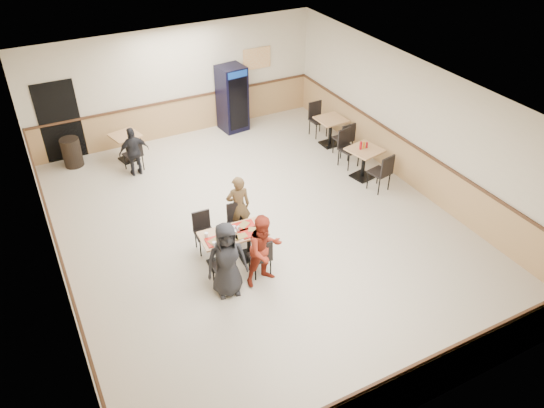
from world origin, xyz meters
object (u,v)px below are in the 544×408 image
main_table (234,242)px  diner_woman_left (227,260)px  side_table_near (364,159)px  trash_bin (72,152)px  lone_diner (134,152)px  diner_man_opposite (238,206)px  side_table_far (331,127)px  diner_woman_right (264,250)px  back_table (126,143)px  pepsi_cooler (232,98)px

main_table → diner_woman_left: size_ratio=0.86×
side_table_near → trash_bin: (-6.19, 3.87, -0.14)m
diner_woman_left → lone_diner: diner_woman_left is taller
main_table → trash_bin: trash_bin is taller
diner_man_opposite → side_table_near: bearing=-160.7°
lone_diner → side_table_far: size_ratio=1.65×
diner_woman_right → diner_man_opposite: diner_woman_right is taller
diner_woman_left → back_table: bearing=103.5°
diner_woman_right → lone_diner: bearing=97.1°
diner_woman_right → diner_man_opposite: bearing=78.2°
diner_man_opposite → pepsi_cooler: bearing=-103.9°
lone_diner → trash_bin: bearing=-42.7°
diner_woman_right → lone_diner: diner_woman_right is taller
diner_man_opposite → side_table_far: diner_man_opposite is taller
main_table → side_table_far: bearing=40.3°
diner_man_opposite → trash_bin: size_ratio=1.87×
trash_bin → main_table: bearing=-68.3°
main_table → side_table_far: size_ratio=1.70×
lone_diner → pepsi_cooler: (3.15, 1.21, 0.29)m
side_table_near → trash_bin: 7.30m
diner_woman_left → back_table: 5.71m
diner_man_opposite → side_table_far: 4.58m
main_table → diner_woman_right: 0.88m
back_table → diner_man_opposite: bearing=-73.5°
back_table → main_table: bearing=-80.9°
diner_woman_left → diner_man_opposite: bearing=68.9°
lone_diner → side_table_far: 5.16m
diner_woman_right → trash_bin: diner_woman_right is taller
diner_woman_right → side_table_far: diner_woman_right is taller
main_table → diner_woman_right: diner_woman_right is taller
diner_man_opposite → back_table: size_ratio=1.72×
side_table_near → diner_woman_left: bearing=-154.4°
side_table_near → pepsi_cooler: 4.29m
diner_woman_right → pepsi_cooler: pepsi_cooler is taller
diner_woman_right → back_table: diner_woman_right is taller
diner_man_opposite → side_table_near: diner_man_opposite is taller
diner_woman_right → back_table: bearing=95.4°
back_table → pepsi_cooler: (3.15, 0.39, 0.45)m
main_table → back_table: (-0.79, 4.94, 0.02)m
diner_man_opposite → back_table: bearing=-64.7°
diner_man_opposite → trash_bin: diner_man_opposite is taller
diner_woman_left → lone_diner: (-0.34, 4.88, -0.13)m
diner_man_opposite → side_table_far: size_ratio=1.82×
back_table → side_table_near: bearing=-35.8°
main_table → trash_bin: size_ratio=1.75×
diner_woman_right → diner_woman_left: bearing=171.6°
lone_diner → side_table_far: lone_diner is taller
diner_man_opposite → side_table_near: 3.70m
diner_woman_left → trash_bin: 6.27m
pepsi_cooler → diner_woman_right: bearing=-115.0°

